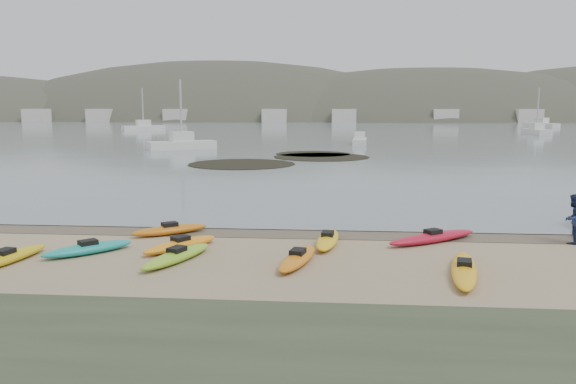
{
  "coord_description": "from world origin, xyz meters",
  "views": [
    {
      "loc": [
        1.75,
        -21.08,
        4.73
      ],
      "look_at": [
        0.0,
        0.0,
        1.5
      ],
      "focal_mm": 35.0,
      "sensor_mm": 36.0,
      "label": 1
    }
  ],
  "objects": [
    {
      "name": "ground",
      "position": [
        0.0,
        0.0,
        0.0
      ],
      "size": [
        600.0,
        600.0,
        0.0
      ],
      "primitive_type": "plane",
      "color": "tan",
      "rests_on": "ground"
    },
    {
      "name": "wet_sand",
      "position": [
        0.0,
        -0.3,
        0.0
      ],
      "size": [
        60.0,
        60.0,
        0.0
      ],
      "primitive_type": "plane",
      "color": "brown",
      "rests_on": "ground"
    },
    {
      "name": "water",
      "position": [
        0.0,
        300.0,
        0.01
      ],
      "size": [
        1200.0,
        1200.0,
        0.0
      ],
      "primitive_type": "plane",
      "color": "slate",
      "rests_on": "ground"
    },
    {
      "name": "kayaks",
      "position": [
        -0.6,
        -3.64,
        0.17
      ],
      "size": [
        21.58,
        10.07,
        0.34
      ],
      "color": "orange",
      "rests_on": "ground"
    },
    {
      "name": "person_east",
      "position": [
        10.03,
        -1.26,
        0.88
      ],
      "size": [
        1.08,
        1.06,
        1.75
      ],
      "primitive_type": "imported",
      "rotation": [
        0.0,
        0.0,
        3.87
      ],
      "color": "navy",
      "rests_on": "ground"
    },
    {
      "name": "kelp_mats",
      "position": [
        -2.03,
        29.76,
        0.03
      ],
      "size": [
        15.32,
        18.51,
        0.04
      ],
      "color": "black",
      "rests_on": "water"
    },
    {
      "name": "moored_boats",
      "position": [
        9.71,
        79.23,
        0.55
      ],
      "size": [
        90.84,
        77.65,
        1.2
      ],
      "color": "silver",
      "rests_on": "ground"
    },
    {
      "name": "far_hills",
      "position": [
        39.38,
        193.97,
        -15.93
      ],
      "size": [
        550.0,
        135.0,
        80.0
      ],
      "color": "#384235",
      "rests_on": "ground"
    },
    {
      "name": "far_town",
      "position": [
        6.0,
        145.0,
        2.0
      ],
      "size": [
        199.0,
        5.0,
        4.0
      ],
      "color": "beige",
      "rests_on": "ground"
    }
  ]
}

